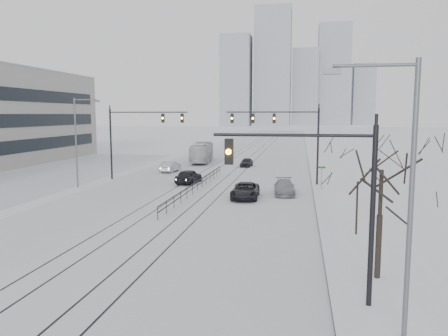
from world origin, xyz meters
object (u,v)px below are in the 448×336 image
traffic_mast_near (329,190)px  sedan_sb_outer (170,167)px  bare_tree (381,181)px  sedan_nb_far (246,162)px  box_truck (202,153)px  sedan_nb_front (245,191)px  sedan_nb_right (284,187)px  sedan_sb_inner (189,176)px

traffic_mast_near → sedan_sb_outer: 41.05m
bare_tree → sedan_nb_far: 42.97m
bare_tree → traffic_mast_near: bearing=-128.8°
box_truck → sedan_nb_front: bearing=104.0°
bare_tree → sedan_nb_front: bearing=114.4°
sedan_nb_right → bare_tree: bearing=-81.2°
sedan_sb_inner → sedan_nb_front: 10.15m
bare_tree → sedan_nb_far: bare_tree is taller
traffic_mast_near → sedan_sb_inner: (-12.79, 28.33, -3.80)m
sedan_nb_front → box_truck: box_truck is taller
sedan_sb_inner → sedan_nb_front: size_ratio=0.90×
traffic_mast_near → sedan_sb_outer: bearing=115.2°
sedan_sb_inner → sedan_nb_far: bearing=-98.3°
traffic_mast_near → sedan_nb_right: bearing=95.9°
sedan_nb_right → sedan_nb_far: bearing=101.9°
sedan_nb_front → sedan_nb_right: sedan_nb_front is taller
sedan_sb_outer → bare_tree: bearing=124.5°
sedan_sb_inner → bare_tree: bearing=127.6°
traffic_mast_near → box_truck: bearing=108.2°
sedan_nb_front → sedan_nb_right: size_ratio=1.08×
traffic_mast_near → sedan_sb_inner: size_ratio=1.57×
sedan_sb_inner → sedan_nb_front: sedan_sb_inner is taller
sedan_nb_front → box_truck: (-10.20, 27.65, 0.82)m
sedan_sb_inner → sedan_sb_outer: 9.81m
sedan_nb_front → sedan_nb_far: 23.53m
sedan_sb_outer → sedan_nb_far: size_ratio=1.17×
sedan_sb_outer → box_truck: bearing=-92.9°
bare_tree → sedan_nb_front: (-8.17, 18.01, -3.80)m
sedan_sb_outer → sedan_nb_front: sedan_sb_outer is taller
sedan_nb_front → sedan_sb_inner: bearing=132.2°
box_truck → bare_tree: bearing=105.7°
sedan_sb_inner → sedan_nb_far: (4.27, 16.05, -0.15)m
bare_tree → box_truck: bearing=111.9°
sedan_nb_far → traffic_mast_near: bearing=-74.9°
sedan_sb_inner → sedan_nb_far: 16.61m
sedan_nb_front → sedan_nb_right: bearing=36.1°
sedan_nb_right → traffic_mast_near: bearing=-88.5°
traffic_mast_near → box_truck: 51.30m
traffic_mast_near → bare_tree: size_ratio=1.15×
sedan_nb_right → box_truck: box_truck is taller
sedan_sb_inner → box_truck: 20.59m
sedan_sb_inner → sedan_sb_outer: size_ratio=1.06×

